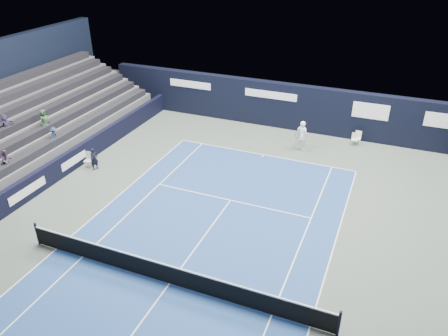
# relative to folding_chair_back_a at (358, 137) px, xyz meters

# --- Properties ---
(ground) EXTENTS (48.00, 48.00, 0.00)m
(ground) POSITION_rel_folding_chair_back_a_xyz_m (-5.02, -13.65, -0.50)
(ground) COLOR #49574E
(ground) RESTS_ON ground
(court_surface) EXTENTS (10.97, 23.77, 0.01)m
(court_surface) POSITION_rel_folding_chair_back_a_xyz_m (-5.02, -15.65, -0.49)
(court_surface) COLOR navy
(court_surface) RESTS_ON ground
(folding_chair_back_a) EXTENTS (0.40, 0.39, 0.87)m
(folding_chair_back_a) POSITION_rel_folding_chair_back_a_xyz_m (0.00, 0.00, 0.00)
(folding_chair_back_a) COLOR white
(folding_chair_back_a) RESTS_ON ground
(folding_chair_back_b) EXTENTS (0.43, 0.42, 0.82)m
(folding_chair_back_b) POSITION_rel_folding_chair_back_a_xyz_m (-0.17, -0.24, -0.03)
(folding_chair_back_b) COLOR silver
(folding_chair_back_b) RESTS_ON ground
(line_judge_chair) EXTENTS (0.47, 0.45, 0.92)m
(line_judge_chair) POSITION_rel_folding_chair_back_a_xyz_m (-13.86, -9.01, 0.03)
(line_judge_chair) COLOR silver
(line_judge_chair) RESTS_ON ground
(line_judge) EXTENTS (0.47, 0.56, 1.30)m
(line_judge) POSITION_rel_folding_chair_back_a_xyz_m (-13.36, -9.12, 0.15)
(line_judge) COLOR black
(line_judge) RESTS_ON ground
(court_markings) EXTENTS (11.03, 23.83, 0.00)m
(court_markings) POSITION_rel_folding_chair_back_a_xyz_m (-5.02, -15.65, -0.49)
(court_markings) COLOR white
(court_markings) RESTS_ON court_surface
(tennis_net) EXTENTS (12.90, 0.10, 1.10)m
(tennis_net) POSITION_rel_folding_chair_back_a_xyz_m (-5.02, -15.65, 0.01)
(tennis_net) COLOR black
(tennis_net) RESTS_ON ground
(back_sponsor_wall) EXTENTS (26.00, 0.63, 3.10)m
(back_sponsor_wall) POSITION_rel_folding_chair_back_a_xyz_m (-5.02, 0.85, 1.06)
(back_sponsor_wall) COLOR black
(back_sponsor_wall) RESTS_ON ground
(side_barrier_left) EXTENTS (0.33, 22.00, 1.20)m
(side_barrier_left) POSITION_rel_folding_chair_back_a_xyz_m (-14.52, -9.68, 0.10)
(side_barrier_left) COLOR black
(side_barrier_left) RESTS_ON ground
(spectator_stand) EXTENTS (6.00, 18.00, 6.40)m
(spectator_stand) POSITION_rel_folding_chair_back_a_xyz_m (-18.29, -8.66, 1.46)
(spectator_stand) COLOR #4D4D4F
(spectator_stand) RESTS_ON ground
(tennis_player) EXTENTS (0.78, 0.91, 1.90)m
(tennis_player) POSITION_rel_folding_chair_back_a_xyz_m (-3.12, -2.17, 0.46)
(tennis_player) COLOR white
(tennis_player) RESTS_ON ground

